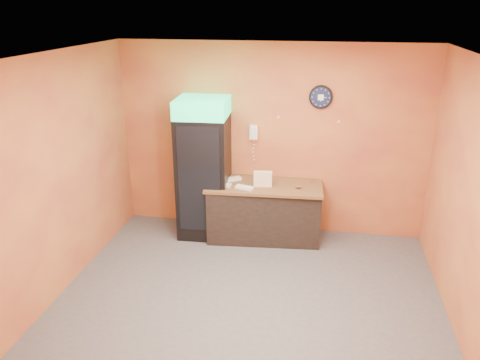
# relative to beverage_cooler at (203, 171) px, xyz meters

# --- Properties ---
(floor) EXTENTS (4.50, 4.50, 0.00)m
(floor) POSITION_rel_beverage_cooler_xyz_m (0.93, -1.60, -1.00)
(floor) COLOR #47474C
(floor) RESTS_ON ground
(back_wall) EXTENTS (4.50, 0.02, 2.80)m
(back_wall) POSITION_rel_beverage_cooler_xyz_m (0.93, 0.40, 0.40)
(back_wall) COLOR #CB8239
(back_wall) RESTS_ON floor
(left_wall) EXTENTS (0.02, 4.00, 2.80)m
(left_wall) POSITION_rel_beverage_cooler_xyz_m (-1.32, -1.60, 0.40)
(left_wall) COLOR #CB8239
(left_wall) RESTS_ON floor
(right_wall) EXTENTS (0.02, 4.00, 2.80)m
(right_wall) POSITION_rel_beverage_cooler_xyz_m (3.18, -1.60, 0.40)
(right_wall) COLOR #CB8239
(right_wall) RESTS_ON floor
(ceiling) EXTENTS (4.50, 4.00, 0.02)m
(ceiling) POSITION_rel_beverage_cooler_xyz_m (0.93, -1.60, 1.80)
(ceiling) COLOR white
(ceiling) RESTS_ON back_wall
(beverage_cooler) EXTENTS (0.76, 0.77, 2.05)m
(beverage_cooler) POSITION_rel_beverage_cooler_xyz_m (0.00, 0.00, 0.00)
(beverage_cooler) COLOR black
(beverage_cooler) RESTS_ON floor
(prep_counter) EXTENTS (1.66, 0.86, 0.80)m
(prep_counter) POSITION_rel_beverage_cooler_xyz_m (0.89, 0.04, -0.60)
(prep_counter) COLOR black
(prep_counter) RESTS_ON floor
(wall_clock) EXTENTS (0.33, 0.06, 0.33)m
(wall_clock) POSITION_rel_beverage_cooler_xyz_m (1.62, 0.37, 1.06)
(wall_clock) COLOR black
(wall_clock) RESTS_ON back_wall
(wall_phone) EXTENTS (0.12, 0.10, 0.21)m
(wall_phone) POSITION_rel_beverage_cooler_xyz_m (0.68, 0.34, 0.52)
(wall_phone) COLOR white
(wall_phone) RESTS_ON back_wall
(butcher_paper) EXTENTS (1.70, 0.88, 0.04)m
(butcher_paper) POSITION_rel_beverage_cooler_xyz_m (0.89, 0.04, -0.18)
(butcher_paper) COLOR brown
(butcher_paper) RESTS_ON prep_counter
(sub_roll_stack) EXTENTS (0.27, 0.12, 0.22)m
(sub_roll_stack) POSITION_rel_beverage_cooler_xyz_m (0.88, -0.05, -0.05)
(sub_roll_stack) COLOR #F0E6BA
(sub_roll_stack) RESTS_ON butcher_paper
(wrapped_sandwich_left) EXTENTS (0.28, 0.16, 0.04)m
(wrapped_sandwich_left) POSITION_rel_beverage_cooler_xyz_m (0.31, -0.14, -0.14)
(wrapped_sandwich_left) COLOR white
(wrapped_sandwich_left) RESTS_ON butcher_paper
(wrapped_sandwich_mid) EXTENTS (0.27, 0.17, 0.04)m
(wrapped_sandwich_mid) POSITION_rel_beverage_cooler_xyz_m (0.64, -0.19, -0.14)
(wrapped_sandwich_mid) COLOR white
(wrapped_sandwich_mid) RESTS_ON butcher_paper
(wrapped_sandwich_right) EXTENTS (0.28, 0.25, 0.04)m
(wrapped_sandwich_right) POSITION_rel_beverage_cooler_xyz_m (0.41, 0.09, -0.14)
(wrapped_sandwich_right) COLOR white
(wrapped_sandwich_right) RESTS_ON butcher_paper
(kitchen_tool) EXTENTS (0.06, 0.06, 0.06)m
(kitchen_tool) POSITION_rel_beverage_cooler_xyz_m (0.93, 0.05, -0.13)
(kitchen_tool) COLOR silver
(kitchen_tool) RESTS_ON butcher_paper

